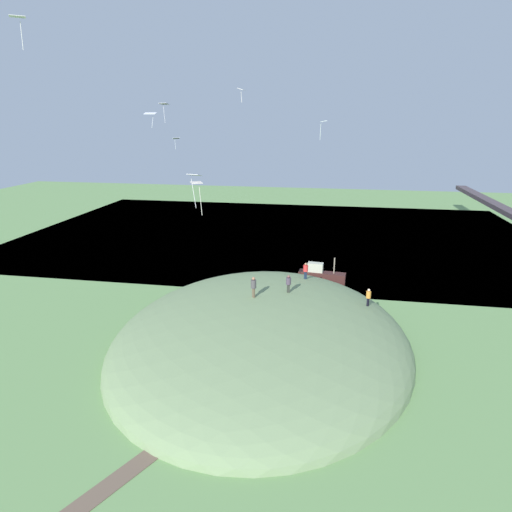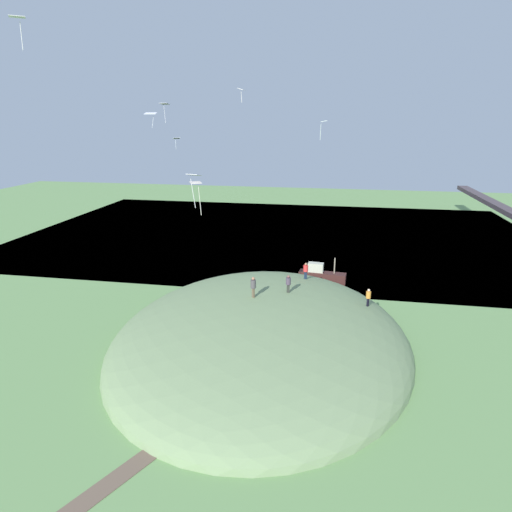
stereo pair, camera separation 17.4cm
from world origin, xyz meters
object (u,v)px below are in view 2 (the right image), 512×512
object	(u,v)px
person_watching_kites	(368,296)
kite_7	(176,139)
kite_3	(323,122)
person_walking_path	(288,282)
kite_6	(196,184)
boat_on_lake	(321,275)
kite_2	(241,90)
kite_0	(151,114)
kite_1	(164,105)
kite_4	(18,19)
person_on_hilltop	(306,269)
person_near_shore	(253,285)
kite_5	(194,177)

from	to	relation	value
person_watching_kites	kite_7	distance (m)	27.61
kite_3	person_watching_kites	bearing A→B (deg)	40.62
person_walking_path	kite_6	bearing A→B (deg)	40.40
boat_on_lake	kite_2	bearing A→B (deg)	50.51
kite_0	kite_1	size ratio (longest dim) A/B	0.72
kite_1	kite_4	distance (m)	21.64
kite_0	kite_1	world-z (taller)	kite_1
person_walking_path	kite_1	size ratio (longest dim) A/B	0.79
kite_3	kite_1	bearing A→B (deg)	-107.40
person_walking_path	person_on_hilltop	world-z (taller)	person_walking_path
boat_on_lake	kite_2	world-z (taller)	kite_2
kite_1	kite_7	size ratio (longest dim) A/B	1.58
kite_3	kite_6	bearing A→B (deg)	-27.20
kite_3	kite_7	size ratio (longest dim) A/B	1.32
person_on_hilltop	kite_3	size ratio (longest dim) A/B	0.98
person_watching_kites	person_walking_path	distance (m)	7.00
person_near_shore	kite_3	size ratio (longest dim) A/B	1.08
kite_5	boat_on_lake	bearing A→B (deg)	154.80
person_near_shore	kite_3	xyz separation A→B (m)	(-7.94, 4.98, 12.94)
kite_3	kite_7	world-z (taller)	kite_3
kite_0	kite_3	size ratio (longest dim) A/B	0.86
person_walking_path	kite_3	distance (m)	14.70
boat_on_lake	kite_2	size ratio (longest dim) A/B	4.56
boat_on_lake	person_on_hilltop	size ratio (longest dim) A/B	3.21
kite_4	kite_6	world-z (taller)	kite_4
kite_3	kite_5	xyz separation A→B (m)	(12.82, -8.16, -3.51)
kite_1	kite_5	distance (m)	20.92
person_near_shore	kite_4	xyz separation A→B (m)	(7.97, -12.36, 18.69)
person_on_hilltop	kite_7	bearing A→B (deg)	-62.75
kite_4	person_on_hilltop	bearing A→B (deg)	132.87
kite_0	kite_4	size ratio (longest dim) A/B	0.83
kite_4	kite_5	distance (m)	13.40
person_watching_kites	kite_1	bearing A→B (deg)	100.18
person_watching_kites	kite_6	world-z (taller)	kite_6
kite_5	kite_0	bearing A→B (deg)	-147.54
kite_4	kite_5	xyz separation A→B (m)	(-3.10, 9.18, -9.25)
person_on_hilltop	kite_0	bearing A→B (deg)	-40.63
boat_on_lake	person_walking_path	xyz separation A→B (m)	(11.46, -2.61, 3.36)
boat_on_lake	kite_1	bearing A→B (deg)	6.51
person_watching_kites	kite_4	xyz separation A→B (m)	(10.49, -22.00, 19.99)
person_near_shore	kite_4	size ratio (longest dim) A/B	1.03
kite_2	kite_0	bearing A→B (deg)	-104.28
person_near_shore	kite_7	world-z (taller)	kite_7
person_near_shore	kite_1	size ratio (longest dim) A/B	0.90
kite_4	kite_6	size ratio (longest dim) A/B	0.84
kite_5	kite_4	bearing A→B (deg)	-71.35
person_walking_path	kite_1	xyz separation A→B (m)	(-11.47, -14.85, 14.97)
person_near_shore	kite_7	bearing A→B (deg)	171.83
kite_5	kite_7	distance (m)	21.69
kite_2	boat_on_lake	bearing A→B (deg)	133.98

